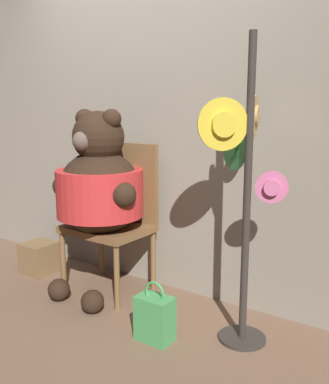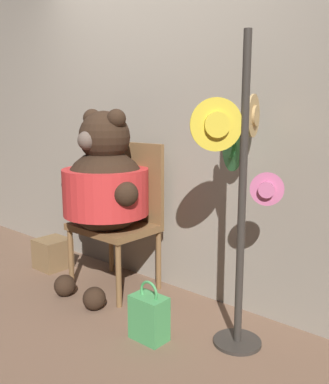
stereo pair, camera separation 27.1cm
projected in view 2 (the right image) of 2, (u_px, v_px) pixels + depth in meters
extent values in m
plane|color=brown|center=(103.00, 307.00, 2.96)|extent=(14.00, 14.00, 0.00)
cube|color=gray|center=(165.00, 113.00, 3.20)|extent=(8.00, 0.10, 2.64)
cylinder|color=brown|center=(71.00, 258.00, 3.27)|extent=(0.04, 0.04, 0.45)
cylinder|color=brown|center=(119.00, 276.00, 2.93)|extent=(0.04, 0.04, 0.45)
cylinder|color=brown|center=(111.00, 246.00, 3.57)|extent=(0.04, 0.04, 0.45)
cylinder|color=brown|center=(159.00, 260.00, 3.23)|extent=(0.04, 0.04, 0.45)
cube|color=brown|center=(114.00, 227.00, 3.20)|extent=(0.60, 0.47, 0.05)
cube|color=brown|center=(134.00, 181.00, 3.30)|extent=(0.60, 0.04, 0.60)
sphere|color=black|center=(106.00, 192.00, 3.10)|extent=(0.61, 0.61, 0.61)
cylinder|color=red|center=(106.00, 192.00, 3.10)|extent=(0.62, 0.62, 0.33)
sphere|color=black|center=(104.00, 137.00, 3.02)|extent=(0.36, 0.36, 0.36)
sphere|color=black|center=(92.00, 118.00, 3.08)|extent=(0.13, 0.13, 0.13)
sphere|color=black|center=(116.00, 119.00, 2.92)|extent=(0.13, 0.13, 0.13)
sphere|color=brown|center=(87.00, 140.00, 2.91)|extent=(0.13, 0.13, 0.13)
sphere|color=black|center=(73.00, 184.00, 3.22)|extent=(0.17, 0.17, 0.17)
sphere|color=black|center=(126.00, 194.00, 2.85)|extent=(0.17, 0.17, 0.17)
sphere|color=black|center=(65.00, 285.00, 3.13)|extent=(0.16, 0.16, 0.16)
sphere|color=black|center=(94.00, 298.00, 2.91)|extent=(0.16, 0.16, 0.16)
cylinder|color=#332D28|center=(237.00, 342.00, 2.50)|extent=(0.28, 0.28, 0.02)
cylinder|color=#332D28|center=(242.00, 197.00, 2.34)|extent=(0.04, 0.04, 1.75)
cylinder|color=#3D9351|center=(232.00, 146.00, 2.45)|extent=(0.24, 0.18, 0.29)
cylinder|color=#3D9351|center=(232.00, 146.00, 2.45)|extent=(0.15, 0.13, 0.14)
cylinder|color=yellow|center=(216.00, 125.00, 2.24)|extent=(0.20, 0.22, 0.28)
cylinder|color=yellow|center=(216.00, 125.00, 2.24)|extent=(0.14, 0.15, 0.14)
cylinder|color=#D16693|center=(267.00, 189.00, 2.29)|extent=(0.17, 0.08, 0.18)
cylinder|color=#D16693|center=(267.00, 189.00, 2.29)|extent=(0.11, 0.10, 0.09)
cylinder|color=tan|center=(253.00, 116.00, 2.40)|extent=(0.07, 0.24, 0.24)
cylinder|color=tan|center=(253.00, 116.00, 2.40)|extent=(0.07, 0.12, 0.12)
cube|color=#479E56|center=(149.00, 318.00, 2.52)|extent=(0.22, 0.14, 0.27)
torus|color=#479E56|center=(149.00, 292.00, 2.49)|extent=(0.13, 0.02, 0.13)
cube|color=brown|center=(53.00, 253.00, 3.68)|extent=(0.26, 0.26, 0.26)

